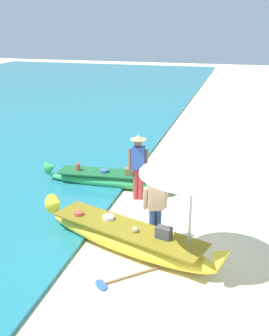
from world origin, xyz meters
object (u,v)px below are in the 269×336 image
Objects in this scene: person_vendor_hatted at (138,163)px; person_tourist_customer at (156,204)px; patio_umbrella_large at (193,166)px; boat_green_midground at (122,179)px; boat_yellow_foreground at (127,237)px; paddle at (124,278)px.

person_tourist_customer is (0.96, -2.09, -0.15)m from person_vendor_hatted.
person_vendor_hatted is 0.79× the size of patio_umbrella_large.
boat_green_midground is 4.72m from patio_umbrella_large.
boat_yellow_foreground is 3.46m from boat_green_midground.
paddle is (0.24, -1.03, -0.27)m from boat_yellow_foreground.
boat_green_midground is 4.52m from paddle.
person_vendor_hatted reaches higher than boat_green_midground.
person_vendor_hatted is at bearing -45.70° from boat_green_midground.
person_vendor_hatted is (0.67, -0.68, 0.83)m from boat_green_midground.
paddle is at bearing -72.60° from boat_green_midground.
paddle is at bearing -79.34° from person_vendor_hatted.
person_vendor_hatted is (-0.44, 2.59, 0.78)m from boat_yellow_foreground.
paddle is (-0.27, -1.53, -0.91)m from person_tourist_customer.
patio_umbrella_large is at bearing -57.46° from person_vendor_hatted.
person_vendor_hatted is at bearing 114.61° from person_tourist_customer.
person_tourist_customer is at bearing 79.87° from paddle.
person_vendor_hatted is at bearing 122.54° from patio_umbrella_large.
boat_green_midground is at bearing 125.13° from patio_umbrella_large.
patio_umbrella_large reaches higher than person_tourist_customer.
patio_umbrella_large is at bearing -10.39° from boat_yellow_foreground.
person_tourist_customer is 1.26× the size of paddle.
patio_umbrella_large is at bearing 34.51° from paddle.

